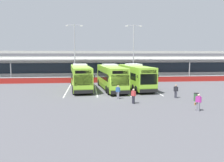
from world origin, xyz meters
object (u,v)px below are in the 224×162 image
Objects in this scene: lamp_post_west at (75,49)px; litter_bin at (196,97)px; pedestrian_near_bin at (176,91)px; coach_bus_leftmost at (80,77)px; pedestrian_child at (133,96)px; coach_bus_left_centre at (111,78)px; pedestrian_in_dark_coat at (118,92)px; coach_bus_centre at (135,77)px; pedestrian_with_handbag at (198,102)px; lamp_post_centre at (133,49)px.

lamp_post_west reaches higher than litter_bin.
lamp_post_west is (-13.15, 19.20, 5.42)m from pedestrian_near_bin.
coach_bus_leftmost is 12.67m from pedestrian_child.
coach_bus_left_centre reaches higher than pedestrian_near_bin.
litter_bin is (7.37, 0.64, -0.41)m from pedestrian_child.
coach_bus_left_centre is at bearing 97.73° from pedestrian_child.
pedestrian_child is at bearing -65.14° from pedestrian_in_dark_coat.
coach_bus_left_centre is at bearing -10.66° from coach_bus_leftmost.
pedestrian_in_dark_coat is 8.97m from litter_bin.
litter_bin is at bearing -64.75° from coach_bus_centre.
coach_bus_leftmost is at bearing 169.34° from coach_bus_left_centre.
coach_bus_centre is 7.61× the size of pedestrian_child.
coach_bus_left_centre is 13.26× the size of litter_bin.
pedestrian_child is at bearing -61.71° from coach_bus_leftmost.
coach_bus_left_centre and coach_bus_centre have the same top height.
pedestrian_child is at bearing -71.35° from lamp_post_west.
coach_bus_left_centre reaches higher than pedestrian_child.
coach_bus_leftmost reaches higher than pedestrian_in_dark_coat.
coach_bus_leftmost is 7.61× the size of pedestrian_near_bin.
coach_bus_centre is at bearing -0.41° from coach_bus_leftmost.
coach_bus_centre is 7.61× the size of pedestrian_in_dark_coat.
pedestrian_child is 1.00× the size of pedestrian_near_bin.
pedestrian_near_bin is at bearing -55.58° from lamp_post_west.
lamp_post_centre is (-1.26, 25.06, 5.43)m from pedestrian_with_handbag.
pedestrian_near_bin is 1.74× the size of litter_bin.
lamp_post_west is at bearing 176.93° from lamp_post_centre.
pedestrian_in_dark_coat is 0.15× the size of lamp_post_west.
lamp_post_west reaches higher than coach_bus_leftmost.
coach_bus_left_centre is 13.84m from lamp_post_west.
coach_bus_leftmost is 7.61× the size of pedestrian_with_handbag.
coach_bus_centre reaches higher than pedestrian_near_bin.
lamp_post_centre is at bearing 92.87° from pedestrian_with_handbag.
coach_bus_leftmost is 4.68m from coach_bus_left_centre.
coach_bus_leftmost is 15.04m from lamp_post_centre.
coach_bus_centre is 11.61m from litter_bin.
pedestrian_in_dark_coat is (-3.76, -8.23, -0.91)m from coach_bus_centre.
lamp_post_west is at bearing 108.65° from pedestrian_child.
pedestrian_with_handbag is (6.80, -14.04, -0.93)m from coach_bus_left_centre.
pedestrian_in_dark_coat is at bearing 165.77° from litter_bin.
pedestrian_near_bin is at bearing -35.64° from coach_bus_leftmost.
coach_bus_centre is at bearing 65.42° from pedestrian_in_dark_coat.
pedestrian_with_handbag and pedestrian_in_dark_coat have the same top height.
pedestrian_near_bin is at bearing -1.13° from pedestrian_in_dark_coat.
pedestrian_in_dark_coat is (-6.73, 6.62, 0.02)m from pedestrian_with_handbag.
pedestrian_in_dark_coat is at bearing 114.86° from pedestrian_child.
pedestrian_near_bin is (7.08, -0.14, 0.00)m from pedestrian_in_dark_coat.
pedestrian_near_bin is 0.15× the size of lamp_post_west.
coach_bus_leftmost is 18.79m from pedestrian_with_handbag.
pedestrian_child is at bearing -154.89° from pedestrian_near_bin.
lamp_post_centre is at bearing 78.95° from pedestrian_child.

